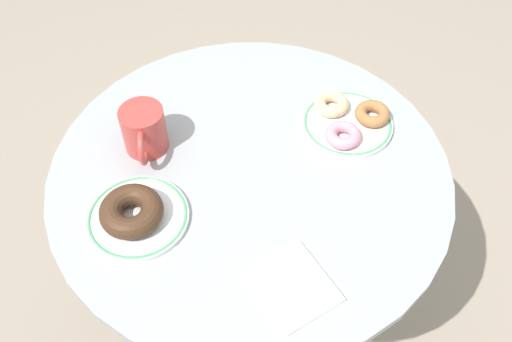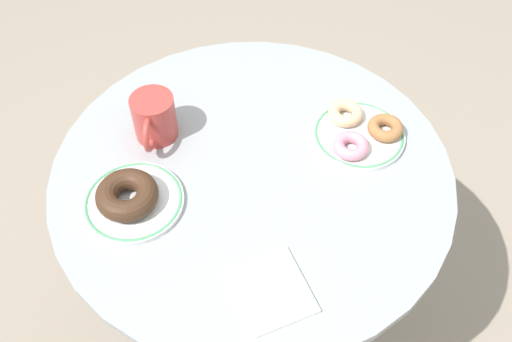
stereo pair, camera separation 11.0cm
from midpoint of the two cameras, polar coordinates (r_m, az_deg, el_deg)
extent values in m
cube|color=gray|center=(1.77, -2.24, -15.29)|extent=(7.00, 7.00, 0.02)
cylinder|color=#999EA3|center=(1.14, -3.35, -0.32)|extent=(0.79, 0.79, 0.02)
cylinder|color=#999EA3|center=(1.43, -2.71, -9.17)|extent=(0.06, 0.06, 0.69)
cylinder|color=#999EA3|center=(1.75, -2.27, -14.99)|extent=(0.45, 0.45, 0.03)
cylinder|color=white|center=(1.09, -14.40, -4.65)|extent=(0.19, 0.19, 0.01)
torus|color=#4C9E66|center=(1.09, -14.43, -4.55)|extent=(0.18, 0.18, 0.01)
cylinder|color=white|center=(1.22, 6.48, 4.47)|extent=(0.19, 0.19, 0.01)
torus|color=#4C9E66|center=(1.21, 6.49, 4.58)|extent=(0.18, 0.18, 0.01)
torus|color=#422819|center=(1.07, -15.09, -4.04)|extent=(0.16, 0.16, 0.04)
torus|color=#A36B3D|center=(1.22, 8.88, 5.45)|extent=(0.10, 0.10, 0.02)
torus|color=#E0B789|center=(1.23, 4.92, 6.45)|extent=(0.10, 0.10, 0.02)
torus|color=pink|center=(1.17, 5.90, 3.39)|extent=(0.09, 0.09, 0.02)
cube|color=white|center=(0.99, 0.70, -11.46)|extent=(0.15, 0.16, 0.01)
cylinder|color=#B73D38|center=(1.17, -13.64, 3.87)|extent=(0.09, 0.09, 0.10)
torus|color=#B73D38|center=(1.14, -13.84, 2.20)|extent=(0.03, 0.07, 0.07)
camera|label=1|loc=(0.06, -92.87, -3.52)|focal=40.58mm
camera|label=2|loc=(0.06, 87.13, 3.52)|focal=40.58mm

